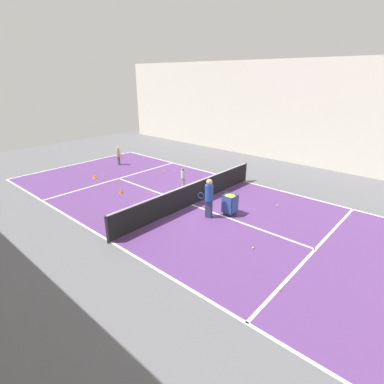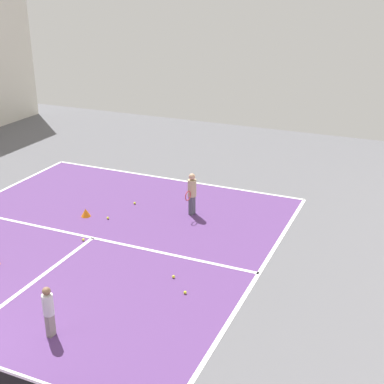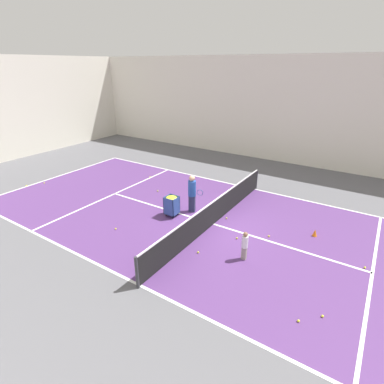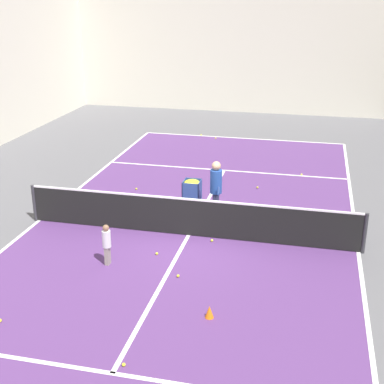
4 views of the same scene
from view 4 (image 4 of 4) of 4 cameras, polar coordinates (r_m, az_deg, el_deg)
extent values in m
plane|color=#5B5B60|center=(14.75, -0.37, -4.65)|extent=(36.27, 36.27, 0.00)
cube|color=#563370|center=(14.75, -0.37, -4.64)|extent=(9.00, 21.16, 0.00)
cube|color=white|center=(24.57, 5.37, 5.74)|extent=(9.00, 0.10, 0.00)
cube|color=white|center=(16.30, -15.97, -2.93)|extent=(0.10, 21.16, 0.00)
cube|color=white|center=(14.49, 17.32, -6.14)|extent=(0.10, 21.16, 0.00)
cube|color=white|center=(10.03, -8.50, -18.59)|extent=(9.00, 0.10, 0.00)
cube|color=white|center=(20.06, 3.48, 2.33)|extent=(9.00, 0.10, 0.00)
cube|color=white|center=(14.75, -0.37, -4.63)|extent=(0.10, 11.64, 0.00)
cube|color=silver|center=(29.49, 7.16, 14.81)|extent=(20.11, 0.15, 6.72)
cylinder|color=#2D2D33|center=(16.14, -16.47, -1.13)|extent=(0.10, 0.10, 1.10)
cylinder|color=#2D2D33|center=(14.27, 17.95, -4.22)|extent=(0.10, 0.10, 1.10)
cube|color=black|center=(14.53, -0.38, -2.75)|extent=(9.10, 0.03, 1.03)
cube|color=white|center=(14.33, -0.38, -0.78)|extent=(9.10, 0.04, 0.05)
cube|color=#2D3351|center=(15.75, 2.54, -1.41)|extent=(0.23, 0.31, 0.78)
cylinder|color=#234799|center=(15.49, 2.58, 1.12)|extent=(0.43, 0.43, 0.70)
sphere|color=tan|center=(15.34, 2.61, 2.81)|extent=(0.26, 0.26, 0.26)
torus|color=#2D478C|center=(15.22, 2.86, 0.06)|extent=(0.10, 0.28, 0.28)
cube|color=gray|center=(13.33, -9.00, -6.71)|extent=(0.11, 0.17, 0.48)
cylinder|color=silver|center=(13.13, -9.11, -4.96)|extent=(0.22, 0.22, 0.42)
sphere|color=#846047|center=(13.01, -9.18, -3.80)|extent=(0.16, 0.16, 0.16)
cube|color=#2D478C|center=(16.47, 0.00, -1.34)|extent=(0.52, 0.53, 0.02)
cube|color=#2D478C|center=(16.09, -0.20, -0.39)|extent=(0.52, 0.02, 0.78)
cube|color=#2D478C|center=(16.56, 0.20, 0.23)|extent=(0.52, 0.02, 0.78)
cube|color=#2D478C|center=(16.38, -0.84, -0.01)|extent=(0.02, 0.53, 0.78)
cube|color=#2D478C|center=(16.27, 0.85, -0.14)|extent=(0.02, 0.53, 0.78)
ellipsoid|color=yellow|center=(16.21, 0.00, 1.01)|extent=(0.48, 0.49, 0.16)
cylinder|color=black|center=(16.36, -0.76, -1.74)|extent=(0.05, 0.05, 0.14)
cylinder|color=black|center=(16.29, 0.47, -1.85)|extent=(0.05, 0.05, 0.14)
cylinder|color=black|center=(16.70, -0.46, -1.27)|extent=(0.05, 0.05, 0.14)
cylinder|color=black|center=(16.62, 0.75, -1.37)|extent=(0.05, 0.05, 0.14)
cone|color=orange|center=(11.24, 1.86, -12.64)|extent=(0.18, 0.18, 0.27)
sphere|color=yellow|center=(14.85, -8.88, -4.59)|extent=(0.07, 0.07, 0.07)
sphere|color=yellow|center=(11.83, -19.79, -12.77)|extent=(0.07, 0.07, 0.07)
sphere|color=yellow|center=(24.92, 0.98, 6.12)|extent=(0.07, 0.07, 0.07)
sphere|color=yellow|center=(24.36, 2.55, 5.75)|extent=(0.07, 0.07, 0.07)
sphere|color=yellow|center=(18.31, 7.00, 0.49)|extent=(0.07, 0.07, 0.07)
sphere|color=yellow|center=(14.39, 2.14, -5.19)|extent=(0.07, 0.07, 0.07)
sphere|color=yellow|center=(10.14, -7.29, -17.80)|extent=(0.07, 0.07, 0.07)
sphere|color=yellow|center=(19.86, 11.60, 1.84)|extent=(0.07, 0.07, 0.07)
sphere|color=yellow|center=(12.71, -1.50, -8.93)|extent=(0.07, 0.07, 0.07)
sphere|color=yellow|center=(15.61, -8.62, -3.27)|extent=(0.07, 0.07, 0.07)
sphere|color=yellow|center=(18.14, -5.96, 0.34)|extent=(0.07, 0.07, 0.07)
sphere|color=yellow|center=(13.73, -3.77, -6.58)|extent=(0.07, 0.07, 0.07)
camera|label=1|loc=(22.55, 31.33, 16.37)|focal=28.00mm
camera|label=2|loc=(20.41, -18.91, 19.70)|focal=50.00mm
camera|label=3|loc=(14.92, -47.45, 13.70)|focal=28.00mm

